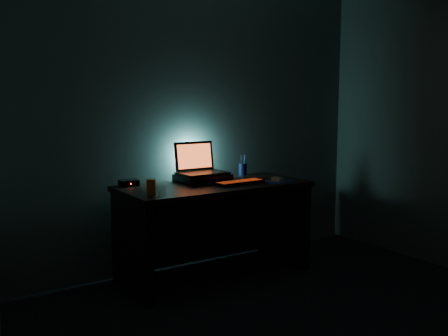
% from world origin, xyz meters
% --- Properties ---
extents(room, '(3.50, 4.00, 2.50)m').
position_xyz_m(room, '(0.00, 0.00, 1.25)').
color(room, black).
rests_on(room, ground).
extents(desk, '(1.50, 0.70, 0.75)m').
position_xyz_m(desk, '(0.00, 1.67, 0.49)').
color(desk, black).
rests_on(desk, ground).
extents(riser, '(0.41, 0.31, 0.06)m').
position_xyz_m(riser, '(-0.02, 1.76, 0.78)').
color(riser, black).
rests_on(riser, desk).
extents(laptop, '(0.39, 0.29, 0.26)m').
position_xyz_m(laptop, '(-0.02, 1.81, 0.87)').
color(laptop, black).
rests_on(laptop, riser).
extents(keyboard, '(0.42, 0.15, 0.03)m').
position_xyz_m(keyboard, '(0.16, 1.50, 0.76)').
color(keyboard, black).
rests_on(keyboard, desk).
extents(mousepad, '(0.24, 0.22, 0.00)m').
position_xyz_m(mousepad, '(0.49, 1.43, 0.75)').
color(mousepad, navy).
rests_on(mousepad, desk).
extents(mouse, '(0.07, 0.11, 0.03)m').
position_xyz_m(mouse, '(0.49, 1.43, 0.77)').
color(mouse, gray).
rests_on(mouse, mousepad).
extents(pen_cup, '(0.09, 0.09, 0.11)m').
position_xyz_m(pen_cup, '(0.46, 1.88, 0.80)').
color(pen_cup, black).
rests_on(pen_cup, desk).
extents(juice_glass, '(0.08, 0.08, 0.11)m').
position_xyz_m(juice_glass, '(-0.62, 1.46, 0.80)').
color(juice_glass, '#E55F0C').
rests_on(juice_glass, desk).
extents(router, '(0.15, 0.12, 0.05)m').
position_xyz_m(router, '(-0.61, 1.90, 0.77)').
color(router, black).
rests_on(router, desk).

